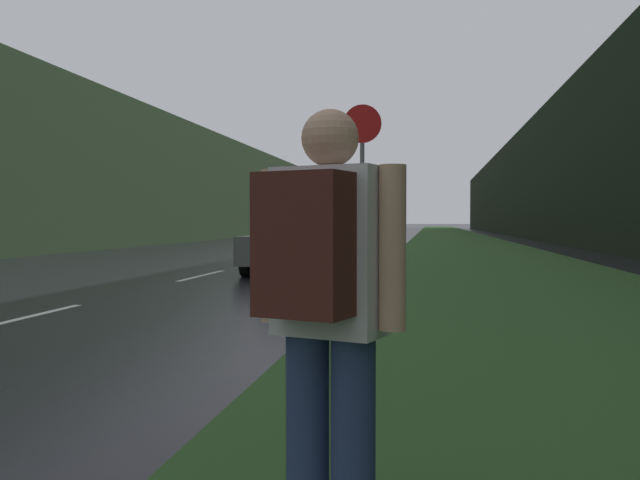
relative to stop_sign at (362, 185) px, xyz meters
The scene contains 10 objects.
grass_verge 29.72m from the stop_sign, 84.67° to the left, with size 6.00×240.00×0.02m, color #26471E.
lane_stripe_b 5.32m from the stop_sign, 144.47° to the right, with size 0.12×3.00×0.01m, color silver.
lane_stripe_c 6.05m from the stop_sign, 134.81° to the left, with size 0.12×3.00×0.01m, color silver.
lane_stripe_d 11.96m from the stop_sign, 110.14° to the left, with size 0.12×3.00×0.01m, color silver.
lane_stripe_e 18.63m from the stop_sign, 102.67° to the left, with size 0.12×3.00×0.01m, color silver.
treeline_far_side 41.95m from the stop_sign, 109.36° to the left, with size 2.00×140.00×7.09m, color black.
treeline_near_side 40.57m from the stop_sign, 77.52° to the left, with size 2.00×140.00×8.28m, color black.
stop_sign is the anchor object (origin of this frame).
hitchhiker_with_backpack 8.37m from the stop_sign, 85.12° to the right, with size 0.55×0.48×1.64m.
car_passing_near 5.98m from the stop_sign, 111.51° to the left, with size 1.90×4.56×1.45m.
Camera 1 is at (5.15, -0.19, 1.24)m, focal length 38.00 mm.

